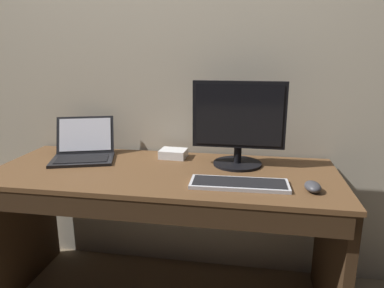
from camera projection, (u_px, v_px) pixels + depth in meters
The scene contains 7 objects.
back_wall at pixel (178, 49), 1.95m from camera, with size 4.59×0.04×2.62m, color #ADA38E.
desk at pixel (164, 213), 1.78m from camera, with size 1.69×0.67×0.73m.
laptop_black at pixel (84, 151), 1.92m from camera, with size 0.39×0.38×0.21m.
external_monitor at pixel (239, 122), 1.75m from camera, with size 0.46×0.25×0.43m.
wired_keyboard at pixel (239, 184), 1.53m from camera, with size 0.43×0.16×0.02m.
computer_mouse at pixel (313, 187), 1.47m from camera, with size 0.07×0.10×0.04m, color #38383D.
external_drive_box at pixel (173, 154), 1.94m from camera, with size 0.14×0.11×0.05m, color silver.
Camera 1 is at (0.41, -1.60, 1.29)m, focal length 32.95 mm.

